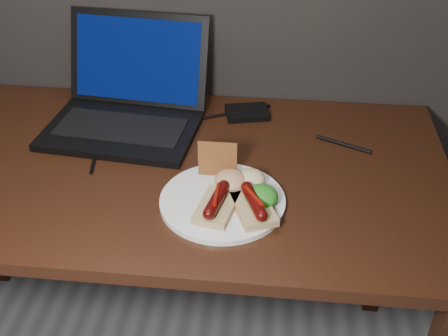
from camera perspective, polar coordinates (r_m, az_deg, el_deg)
desk at (r=1.37m, az=-7.62°, el=-2.60°), size 1.40×0.70×0.75m
laptop at (r=1.46m, az=-9.78°, el=6.50°), size 0.40×0.37×0.25m
hard_drive at (r=1.49m, az=2.37°, el=5.65°), size 0.13×0.10×0.02m
desk_cables at (r=1.42m, az=-7.40°, el=3.63°), size 1.00×0.36×0.01m
plate at (r=1.18m, az=-0.16°, el=-3.38°), size 0.33×0.33×0.01m
bread_sausage_center at (r=1.14m, az=-0.76°, el=-3.67°), size 0.09×0.13×0.04m
bread_sausage_right at (r=1.13m, az=3.04°, el=-3.82°), size 0.11×0.13×0.04m
crispbread at (r=1.22m, az=-0.66°, el=0.90°), size 0.09×0.01×0.08m
salad_greens at (r=1.15m, az=3.80°, el=-2.87°), size 0.07×0.07×0.04m
salsa_mound at (r=1.19m, az=0.71°, el=-1.29°), size 0.07×0.07×0.04m
coleslaw_mound at (r=1.20m, az=2.69°, el=-1.10°), size 0.06×0.06×0.04m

